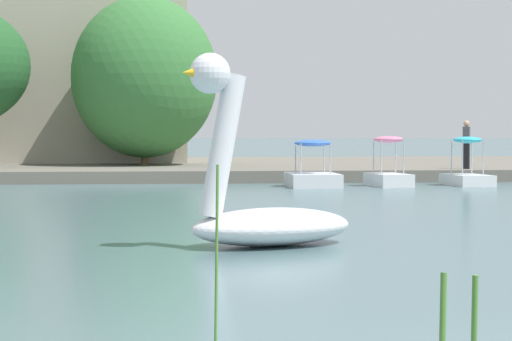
# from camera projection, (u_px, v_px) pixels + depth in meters

# --- Properties ---
(shore_bank_far) EXTENTS (151.15, 18.61, 0.39)m
(shore_bank_far) POSITION_uv_depth(u_px,v_px,m) (220.00, 167.00, 42.59)
(shore_bank_far) COLOR #6B665B
(shore_bank_far) RESTS_ON ground_plane
(swan_boat) EXTENTS (2.87, 2.31, 2.74)m
(swan_boat) POSITION_uv_depth(u_px,v_px,m) (262.00, 205.00, 15.17)
(swan_boat) COLOR white
(swan_boat) RESTS_ON ground_plane
(pedal_boat_cyan) EXTENTS (1.29, 1.97, 1.49)m
(pedal_boat_cyan) POSITION_uv_depth(u_px,v_px,m) (467.00, 172.00, 32.13)
(pedal_boat_cyan) COLOR white
(pedal_boat_cyan) RESTS_ON ground_plane
(pedal_boat_pink) EXTENTS (1.20, 1.94, 1.50)m
(pedal_boat_pink) POSITION_uv_depth(u_px,v_px,m) (388.00, 172.00, 31.74)
(pedal_boat_pink) COLOR white
(pedal_boat_pink) RESTS_ON ground_plane
(pedal_boat_blue) EXTENTS (1.47, 2.29, 1.40)m
(pedal_boat_blue) POSITION_uv_depth(u_px,v_px,m) (313.00, 173.00, 31.36)
(pedal_boat_blue) COLOR white
(pedal_boat_blue) RESTS_ON ground_plane
(tree_willow_overhanging) EXTENTS (6.78, 6.86, 6.25)m
(tree_willow_overhanging) POSITION_uv_depth(u_px,v_px,m) (144.00, 77.00, 39.15)
(tree_willow_overhanging) COLOR brown
(tree_willow_overhanging) RESTS_ON shore_bank_far
(person_on_path) EXTENTS (0.30, 0.31, 1.61)m
(person_on_path) POSITION_uv_depth(u_px,v_px,m) (466.00, 144.00, 35.21)
(person_on_path) COLOR black
(person_on_path) RESTS_ON shore_bank_far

